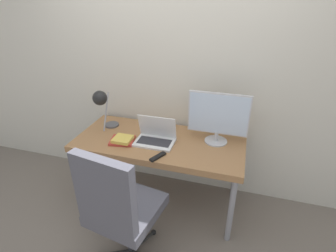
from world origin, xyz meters
name	(u,v)px	position (x,y,z in m)	size (l,w,h in m)	color
ground_plane	(149,226)	(0.00, 0.00, 0.00)	(12.00, 12.00, 0.00)	#70665B
wall_back	(172,71)	(0.00, 0.78, 1.30)	(8.00, 0.05, 2.60)	beige
desk	(160,146)	(0.00, 0.36, 0.68)	(1.58, 0.72, 0.75)	#996B42
laptop	(155,137)	(-0.03, 0.32, 0.80)	(0.36, 0.24, 0.24)	silver
monitor	(218,117)	(0.51, 0.49, 1.00)	(0.54, 0.21, 0.48)	#B7B7BC
desk_lamp	(102,102)	(-0.58, 0.37, 1.07)	(0.15, 0.31, 0.44)	#4C4C51
office_chair	(119,206)	(-0.06, -0.41, 0.61)	(0.56, 0.58, 1.10)	black
book_stack	(122,140)	(-0.32, 0.23, 0.77)	(0.25, 0.23, 0.05)	#B2382D
tv_remote	(158,157)	(0.08, 0.07, 0.76)	(0.11, 0.17, 0.02)	black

